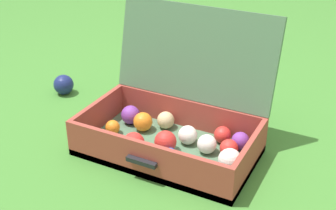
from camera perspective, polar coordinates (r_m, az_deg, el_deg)
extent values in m
plane|color=#3D7A2D|center=(1.68, -0.76, -6.16)|extent=(16.00, 16.00, 0.00)
cube|color=#4C7051|center=(1.69, 0.00, -5.61)|extent=(0.63, 0.36, 0.03)
cube|color=#9E3D33|center=(1.80, -8.72, -1.53)|extent=(0.02, 0.36, 0.14)
cube|color=#9E3D33|center=(1.56, 10.11, -6.61)|extent=(0.02, 0.36, 0.14)
cube|color=#9E3D33|center=(1.53, -2.94, -6.92)|extent=(0.59, 0.02, 0.14)
cube|color=#9E3D33|center=(1.79, 2.50, -1.39)|extent=(0.59, 0.02, 0.14)
cube|color=#4C7051|center=(1.72, 3.40, 6.44)|extent=(0.63, 0.10, 0.35)
cube|color=black|center=(1.51, -3.35, -7.11)|extent=(0.11, 0.02, 0.02)
sphere|color=purple|center=(1.67, 9.04, -4.43)|extent=(0.07, 0.07, 0.07)
sphere|color=blue|center=(1.59, 0.24, -6.22)|extent=(0.05, 0.05, 0.05)
sphere|color=white|center=(1.55, 7.74, -6.83)|extent=(0.08, 0.08, 0.08)
sphere|color=orange|center=(1.76, -3.16, -2.11)|extent=(0.07, 0.07, 0.07)
sphere|color=white|center=(1.64, 4.88, -4.90)|extent=(0.07, 0.07, 0.07)
sphere|color=#D1B784|center=(1.78, -0.29, -1.90)|extent=(0.07, 0.07, 0.07)
sphere|color=red|center=(1.64, -0.33, -4.59)|extent=(0.08, 0.08, 0.08)
sphere|color=orange|center=(1.76, -6.94, -2.78)|extent=(0.06, 0.06, 0.06)
sphere|color=red|center=(1.70, 6.83, -3.71)|extent=(0.06, 0.06, 0.06)
sphere|color=purple|center=(1.54, 3.22, -7.81)|extent=(0.05, 0.05, 0.05)
sphere|color=white|center=(1.68, 2.48, -3.77)|extent=(0.07, 0.07, 0.07)
sphere|color=purple|center=(1.82, -4.71, -1.23)|extent=(0.07, 0.07, 0.07)
sphere|color=red|center=(1.63, 7.63, -5.38)|extent=(0.07, 0.07, 0.07)
sphere|color=red|center=(1.63, -4.30, -4.76)|extent=(0.08, 0.08, 0.08)
sphere|color=orange|center=(1.55, 0.48, -7.16)|extent=(0.06, 0.06, 0.06)
sphere|color=navy|center=(2.15, -12.92, 2.50)|extent=(0.09, 0.09, 0.09)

